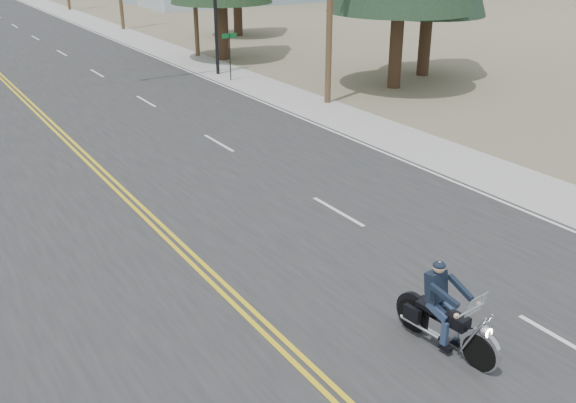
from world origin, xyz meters
The scene contains 3 objects.
sidewalk_right centered at (11.50, 70.00, 0.01)m, with size 3.00×200.00×0.01m, color #A5A5A0.
street_sign centered at (10.80, 30.00, 1.80)m, with size 0.90×0.06×2.62m.
motorcyclist centered at (2.75, 5.34, 0.93)m, with size 1.02×2.38×1.86m, color black, non-canonical shape.
Camera 1 is at (-5.78, -2.16, 7.89)m, focal length 40.00 mm.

